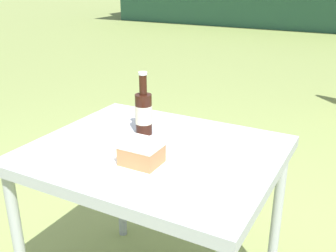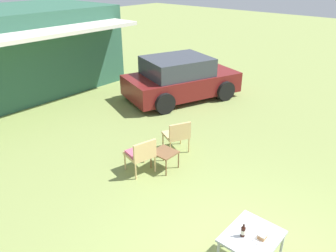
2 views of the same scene
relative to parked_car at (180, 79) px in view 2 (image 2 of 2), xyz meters
The scene contains 8 objects.
parked_car is the anchor object (origin of this frame).
wicker_chair_cushioned 4.79m from the parked_car, 151.02° to the right, with size 0.66×0.64×0.84m.
wicker_chair_plain 3.77m from the parked_car, 141.69° to the right, with size 0.73×0.72×0.84m.
garden_side_table 4.55m from the parked_car, 145.00° to the right, with size 0.48×0.51×0.43m.
patio_table 7.39m from the parked_car, 132.57° to the right, with size 0.84×0.71×0.70m.
cake_on_plate 7.47m from the parked_car, 131.76° to the right, with size 0.24×0.24×0.09m.
cola_bottle_near 7.39m from the parked_car, 133.70° to the right, with size 0.06×0.06×0.24m.
fork 7.54m from the parked_car, 132.31° to the right, with size 0.17×0.09×0.01m.
Camera 2 is at (-3.46, -1.43, 4.15)m, focal length 35.00 mm.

